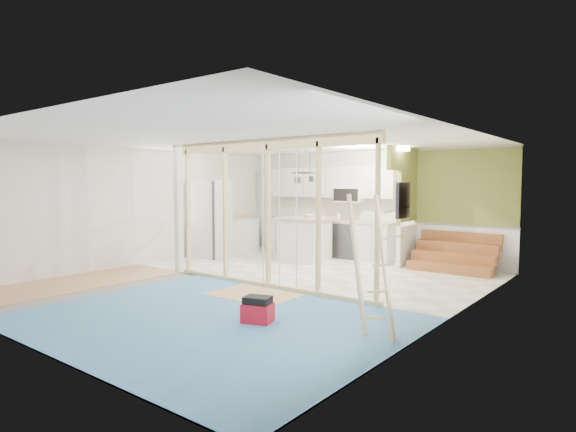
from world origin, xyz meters
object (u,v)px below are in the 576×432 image
Objects in this scene: fridge at (210,219)px; island at (305,239)px; ladder at (374,265)px; toolbox at (258,311)px.

fridge is 1.59× the size of island.
island is 5.56m from ladder.
island reaches higher than toolbox.
island is at bearing 9.22° from fridge.
ladder is (3.87, -3.98, 0.35)m from island.
fridge reaches higher than island.
ladder reaches higher than island.
ladder is at bearing -40.10° from fridge.
island is 2.69× the size of toolbox.
fridge is at bearing -165.64° from island.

